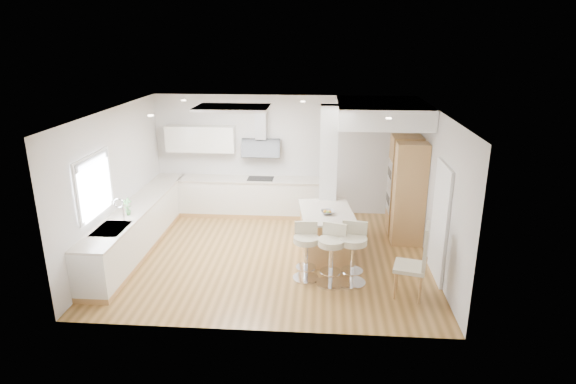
# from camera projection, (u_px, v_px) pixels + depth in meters

# --- Properties ---
(ground) EXTENTS (6.00, 6.00, 0.00)m
(ground) POSITION_uv_depth(u_px,v_px,m) (272.00, 256.00, 9.36)
(ground) COLOR #A1733B
(ground) RESTS_ON ground
(ceiling) EXTENTS (6.00, 5.00, 0.02)m
(ceiling) POSITION_uv_depth(u_px,v_px,m) (272.00, 256.00, 9.36)
(ceiling) COLOR white
(ceiling) RESTS_ON ground
(wall_back) EXTENTS (6.00, 0.04, 2.80)m
(wall_back) POSITION_uv_depth(u_px,v_px,m) (283.00, 155.00, 11.29)
(wall_back) COLOR beige
(wall_back) RESTS_ON ground
(wall_left) EXTENTS (0.04, 5.00, 2.80)m
(wall_left) POSITION_uv_depth(u_px,v_px,m) (115.00, 184.00, 9.13)
(wall_left) COLOR beige
(wall_left) RESTS_ON ground
(wall_right) EXTENTS (0.04, 5.00, 2.80)m
(wall_right) POSITION_uv_depth(u_px,v_px,m) (436.00, 191.00, 8.71)
(wall_right) COLOR beige
(wall_right) RESTS_ON ground
(skylight) EXTENTS (4.10, 2.10, 0.06)m
(skylight) POSITION_uv_depth(u_px,v_px,m) (233.00, 108.00, 9.12)
(skylight) COLOR white
(skylight) RESTS_ON ground
(window_left) EXTENTS (0.06, 1.28, 1.07)m
(window_left) POSITION_uv_depth(u_px,v_px,m) (94.00, 183.00, 8.19)
(window_left) COLOR silver
(window_left) RESTS_ON ground
(doorway_right) EXTENTS (0.05, 1.00, 2.10)m
(doorway_right) POSITION_uv_depth(u_px,v_px,m) (440.00, 223.00, 8.27)
(doorway_right) COLOR #433D35
(doorway_right) RESTS_ON ground
(counter_left) EXTENTS (0.63, 4.50, 1.35)m
(counter_left) POSITION_uv_depth(u_px,v_px,m) (139.00, 225.00, 9.62)
(counter_left) COLOR tan
(counter_left) RESTS_ON ground
(counter_back) EXTENTS (3.62, 0.63, 2.50)m
(counter_back) POSITION_uv_depth(u_px,v_px,m) (243.00, 186.00, 11.32)
(counter_back) COLOR tan
(counter_back) RESTS_ON ground
(pillar) EXTENTS (0.35, 0.35, 2.80)m
(pillar) POSITION_uv_depth(u_px,v_px,m) (328.00, 174.00, 9.75)
(pillar) COLOR white
(pillar) RESTS_ON ground
(soffit) EXTENTS (1.78, 2.20, 0.40)m
(soffit) POSITION_uv_depth(u_px,v_px,m) (381.00, 112.00, 9.73)
(soffit) COLOR white
(soffit) RESTS_ON ground
(oven_column) EXTENTS (0.63, 1.21, 2.10)m
(oven_column) POSITION_uv_depth(u_px,v_px,m) (406.00, 188.00, 10.01)
(oven_column) COLOR tan
(oven_column) RESTS_ON ground
(peninsula) EXTENTS (1.14, 1.58, 0.96)m
(peninsula) POSITION_uv_depth(u_px,v_px,m) (326.00, 232.00, 9.30)
(peninsula) COLOR tan
(peninsula) RESTS_ON ground
(bar_stool_a) EXTENTS (0.49, 0.49, 1.02)m
(bar_stool_a) POSITION_uv_depth(u_px,v_px,m) (306.00, 249.00, 8.31)
(bar_stool_a) COLOR silver
(bar_stool_a) RESTS_ON ground
(bar_stool_b) EXTENTS (0.60, 0.60, 1.07)m
(bar_stool_b) POSITION_uv_depth(u_px,v_px,m) (331.00, 252.00, 8.13)
(bar_stool_b) COLOR silver
(bar_stool_b) RESTS_ON ground
(bar_stool_c) EXTENTS (0.56, 0.56, 1.09)m
(bar_stool_c) POSITION_uv_depth(u_px,v_px,m) (353.00, 250.00, 8.14)
(bar_stool_c) COLOR silver
(bar_stool_c) RESTS_ON ground
(dining_chair) EXTENTS (0.60, 0.60, 1.26)m
(dining_chair) POSITION_uv_depth(u_px,v_px,m) (418.00, 259.00, 7.69)
(dining_chair) COLOR beige
(dining_chair) RESTS_ON ground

